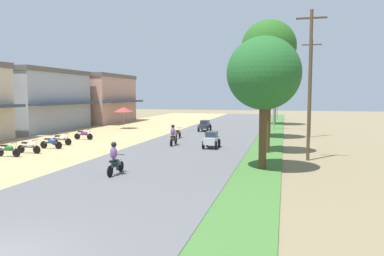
% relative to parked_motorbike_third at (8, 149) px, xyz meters
% --- Properties ---
extents(shophouse_mid, '(7.35, 12.14, 6.90)m').
position_rel_parked_motorbike_third_xyz_m(shophouse_mid, '(-9.75, 16.80, 2.91)').
color(shophouse_mid, '#999EA8').
rests_on(shophouse_mid, ground).
extents(shophouse_far, '(9.98, 11.38, 6.90)m').
position_rel_parked_motorbike_third_xyz_m(shophouse_far, '(-9.75, 28.96, 2.90)').
color(shophouse_far, tan).
rests_on(shophouse_far, ground).
extents(parked_motorbike_third, '(1.80, 0.54, 0.94)m').
position_rel_parked_motorbike_third_xyz_m(parked_motorbike_third, '(0.00, 0.00, 0.00)').
color(parked_motorbike_third, black).
rests_on(parked_motorbike_third, dirt_shoulder).
extents(parked_motorbike_fourth, '(1.80, 0.54, 0.94)m').
position_rel_parked_motorbike_third_xyz_m(parked_motorbike_fourth, '(0.36, 1.54, 0.00)').
color(parked_motorbike_fourth, black).
rests_on(parked_motorbike_fourth, dirt_shoulder).
extents(parked_motorbike_fifth, '(1.80, 0.54, 0.94)m').
position_rel_parked_motorbike_third_xyz_m(parked_motorbike_fifth, '(0.53, 3.81, 0.00)').
color(parked_motorbike_fifth, black).
rests_on(parked_motorbike_fifth, dirt_shoulder).
extents(parked_motorbike_sixth, '(1.80, 0.54, 0.94)m').
position_rel_parked_motorbike_third_xyz_m(parked_motorbike_sixth, '(0.07, 5.80, 0.00)').
color(parked_motorbike_sixth, black).
rests_on(parked_motorbike_sixth, dirt_shoulder).
extents(parked_motorbike_seventh, '(1.80, 0.54, 0.94)m').
position_rel_parked_motorbike_third_xyz_m(parked_motorbike_seventh, '(-0.06, 9.42, 0.00)').
color(parked_motorbike_seventh, black).
rests_on(parked_motorbike_seventh, dirt_shoulder).
extents(vendor_umbrella, '(2.20, 2.20, 2.52)m').
position_rel_parked_motorbike_third_xyz_m(vendor_umbrella, '(-1.14, 20.34, 1.75)').
color(vendor_umbrella, '#99999E').
rests_on(vendor_umbrella, dirt_shoulder).
extents(median_tree_nearest, '(3.94, 3.94, 7.07)m').
position_rel_parked_motorbike_third_xyz_m(median_tree_nearest, '(16.10, 0.03, 4.61)').
color(median_tree_nearest, '#4C351E').
rests_on(median_tree_nearest, median_strip).
extents(median_tree_second, '(3.68, 3.68, 9.03)m').
position_rel_parked_motorbike_third_xyz_m(median_tree_second, '(16.08, 5.92, 6.68)').
color(median_tree_second, '#4C351E').
rests_on(median_tree_second, median_strip).
extents(median_tree_third, '(4.20, 4.20, 8.11)m').
position_rel_parked_motorbike_third_xyz_m(median_tree_third, '(15.78, 15.26, 5.60)').
color(median_tree_third, '#4C351E').
rests_on(median_tree_third, median_strip).
extents(median_tree_fourth, '(4.70, 4.70, 10.92)m').
position_rel_parked_motorbike_third_xyz_m(median_tree_fourth, '(15.88, 30.63, 7.57)').
color(median_tree_fourth, '#4C351E').
rests_on(median_tree_fourth, median_strip).
extents(streetlamp_near, '(3.16, 0.20, 8.45)m').
position_rel_parked_motorbike_third_xyz_m(streetlamp_near, '(16.03, 23.60, 4.34)').
color(streetlamp_near, gray).
rests_on(streetlamp_near, median_strip).
extents(streetlamp_mid, '(3.16, 0.20, 7.28)m').
position_rel_parked_motorbike_third_xyz_m(streetlamp_mid, '(16.03, 41.01, 3.73)').
color(streetlamp_mid, gray).
rests_on(streetlamp_mid, median_strip).
extents(utility_pole_near, '(1.80, 0.20, 9.13)m').
position_rel_parked_motorbike_third_xyz_m(utility_pole_near, '(18.66, 3.67, 4.21)').
color(utility_pole_near, brown).
rests_on(utility_pole_near, ground).
extents(utility_pole_far, '(1.80, 0.20, 9.19)m').
position_rel_parked_motorbike_third_xyz_m(utility_pole_far, '(19.54, 16.76, 4.23)').
color(utility_pole_far, brown).
rests_on(utility_pole_far, ground).
extents(car_hatchback_silver, '(1.04, 2.00, 1.23)m').
position_rel_parked_motorbike_third_xyz_m(car_hatchback_silver, '(11.96, 6.97, 0.19)').
color(car_hatchback_silver, '#B7BCC1').
rests_on(car_hatchback_silver, road_strip).
extents(car_sedan_charcoal, '(1.10, 2.26, 1.19)m').
position_rel_parked_motorbike_third_xyz_m(car_sedan_charcoal, '(8.77, 19.50, 0.19)').
color(car_sedan_charcoal, '#282D33').
rests_on(car_sedan_charcoal, road_strip).
extents(motorbike_foreground_rider, '(0.54, 1.80, 1.66)m').
position_rel_parked_motorbike_third_xyz_m(motorbike_foreground_rider, '(9.07, -3.36, 0.30)').
color(motorbike_foreground_rider, black).
rests_on(motorbike_foreground_rider, road_strip).
extents(motorbike_ahead_second, '(0.54, 1.80, 1.66)m').
position_rel_parked_motorbike_third_xyz_m(motorbike_ahead_second, '(8.79, 7.59, 0.30)').
color(motorbike_ahead_second, black).
rests_on(motorbike_ahead_second, road_strip).
extents(motorbike_ahead_third, '(0.54, 1.80, 0.94)m').
position_rel_parked_motorbike_third_xyz_m(motorbike_ahead_third, '(7.80, 12.33, 0.02)').
color(motorbike_ahead_third, black).
rests_on(motorbike_ahead_third, road_strip).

